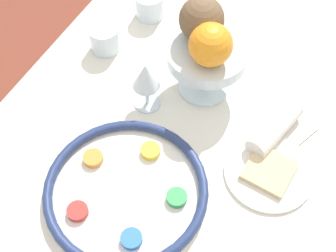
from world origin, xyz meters
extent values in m
cube|color=silver|center=(0.00, 0.00, 0.37)|extent=(1.43, 0.92, 0.73)
cylinder|color=silver|center=(-0.12, 0.09, 0.74)|extent=(0.33, 0.33, 0.01)
torus|color=navy|center=(-0.12, 0.09, 0.75)|extent=(0.33, 0.33, 0.02)
cylinder|color=gold|center=(-0.02, 0.09, 0.75)|extent=(0.04, 0.04, 0.01)
cylinder|color=orange|center=(-0.09, 0.19, 0.75)|extent=(0.04, 0.04, 0.01)
cylinder|color=red|center=(-0.20, 0.15, 0.75)|extent=(0.04, 0.04, 0.01)
cylinder|color=#2D6BB7|center=(-0.20, 0.03, 0.75)|extent=(0.04, 0.04, 0.01)
cylinder|color=#33934C|center=(-0.09, -0.01, 0.75)|extent=(0.04, 0.04, 0.01)
cylinder|color=silver|center=(0.10, 0.16, 0.73)|extent=(0.06, 0.06, 0.00)
cylinder|color=silver|center=(0.10, 0.16, 0.77)|extent=(0.01, 0.01, 0.06)
cone|color=silver|center=(0.10, 0.16, 0.83)|extent=(0.06, 0.06, 0.06)
cylinder|color=silver|center=(0.20, 0.07, 0.74)|extent=(0.12, 0.12, 0.01)
cylinder|color=silver|center=(0.20, 0.07, 0.78)|extent=(0.03, 0.03, 0.09)
cylinder|color=silver|center=(0.20, 0.07, 0.84)|extent=(0.18, 0.18, 0.03)
sphere|color=orange|center=(0.18, 0.05, 0.90)|extent=(0.09, 0.09, 0.09)
sphere|color=brown|center=(0.23, 0.10, 0.91)|extent=(0.10, 0.10, 0.10)
cylinder|color=silver|center=(0.06, -0.15, 0.74)|extent=(0.18, 0.18, 0.01)
cube|color=#D1B784|center=(0.06, -0.15, 0.75)|extent=(0.10, 0.10, 0.01)
cylinder|color=white|center=(0.15, -0.12, 0.76)|extent=(0.16, 0.08, 0.05)
cylinder|color=silver|center=(0.36, 0.29, 0.77)|extent=(0.07, 0.07, 0.07)
cylinder|color=silver|center=(0.20, 0.34, 0.77)|extent=(0.07, 0.07, 0.07)
cube|color=silver|center=(0.14, -0.17, 0.74)|extent=(0.16, 0.08, 0.01)
camera|label=1|loc=(-0.45, -0.18, 1.59)|focal=50.00mm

